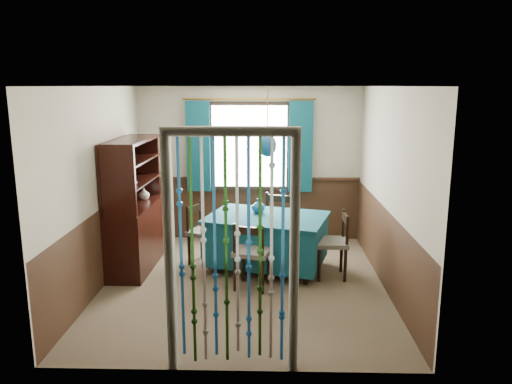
{
  "coord_description": "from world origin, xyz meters",
  "views": [
    {
      "loc": [
        0.32,
        -6.04,
        2.51
      ],
      "look_at": [
        0.15,
        0.43,
        1.12
      ],
      "focal_mm": 35.0,
      "sensor_mm": 36.0,
      "label": 1
    }
  ],
  "objects_px": {
    "chair_left": "(203,232)",
    "vase_sideboard": "(144,193)",
    "chair_right": "(333,243)",
    "bowl_shelf": "(131,184)",
    "pendant_lamp": "(267,145)",
    "dining_table": "(267,238)",
    "vase_table": "(258,206)",
    "chair_far": "(276,223)",
    "sideboard": "(135,224)",
    "chair_near": "(252,253)"
  },
  "relations": [
    {
      "from": "chair_right",
      "to": "vase_sideboard",
      "type": "distance_m",
      "value": 2.78
    },
    {
      "from": "chair_left",
      "to": "bowl_shelf",
      "type": "bearing_deg",
      "value": -36.55
    },
    {
      "from": "chair_near",
      "to": "vase_sideboard",
      "type": "relative_size",
      "value": 4.77
    },
    {
      "from": "vase_table",
      "to": "chair_right",
      "type": "bearing_deg",
      "value": -24.27
    },
    {
      "from": "chair_left",
      "to": "vase_sideboard",
      "type": "height_order",
      "value": "vase_sideboard"
    },
    {
      "from": "chair_near",
      "to": "chair_right",
      "type": "relative_size",
      "value": 0.99
    },
    {
      "from": "chair_left",
      "to": "bowl_shelf",
      "type": "xyz_separation_m",
      "value": [
        -0.86,
        -0.51,
        0.8
      ]
    },
    {
      "from": "chair_near",
      "to": "chair_right",
      "type": "height_order",
      "value": "chair_right"
    },
    {
      "from": "dining_table",
      "to": "vase_table",
      "type": "distance_m",
      "value": 0.47
    },
    {
      "from": "vase_sideboard",
      "to": "pendant_lamp",
      "type": "bearing_deg",
      "value": -11.47
    },
    {
      "from": "chair_near",
      "to": "chair_far",
      "type": "distance_m",
      "value": 1.36
    },
    {
      "from": "vase_sideboard",
      "to": "dining_table",
      "type": "bearing_deg",
      "value": -11.47
    },
    {
      "from": "chair_right",
      "to": "sideboard",
      "type": "height_order",
      "value": "sideboard"
    },
    {
      "from": "chair_far",
      "to": "vase_table",
      "type": "relative_size",
      "value": 5.01
    },
    {
      "from": "dining_table",
      "to": "bowl_shelf",
      "type": "distance_m",
      "value": 1.97
    },
    {
      "from": "sideboard",
      "to": "bowl_shelf",
      "type": "relative_size",
      "value": 9.43
    },
    {
      "from": "bowl_shelf",
      "to": "pendant_lamp",
      "type": "bearing_deg",
      "value": 9.02
    },
    {
      "from": "dining_table",
      "to": "vase_sideboard",
      "type": "bearing_deg",
      "value": -175.5
    },
    {
      "from": "chair_left",
      "to": "sideboard",
      "type": "height_order",
      "value": "sideboard"
    },
    {
      "from": "vase_sideboard",
      "to": "vase_table",
      "type": "bearing_deg",
      "value": -6.17
    },
    {
      "from": "dining_table",
      "to": "chair_right",
      "type": "relative_size",
      "value": 2.06
    },
    {
      "from": "chair_far",
      "to": "dining_table",
      "type": "bearing_deg",
      "value": 93.63
    },
    {
      "from": "chair_left",
      "to": "vase_table",
      "type": "distance_m",
      "value": 0.88
    },
    {
      "from": "sideboard",
      "to": "pendant_lamp",
      "type": "height_order",
      "value": "pendant_lamp"
    },
    {
      "from": "bowl_shelf",
      "to": "vase_sideboard",
      "type": "distance_m",
      "value": 0.69
    },
    {
      "from": "chair_left",
      "to": "sideboard",
      "type": "distance_m",
      "value": 0.96
    },
    {
      "from": "chair_near",
      "to": "bowl_shelf",
      "type": "xyz_separation_m",
      "value": [
        -1.59,
        0.41,
        0.79
      ]
    },
    {
      "from": "chair_near",
      "to": "chair_left",
      "type": "bearing_deg",
      "value": 142.58
    },
    {
      "from": "pendant_lamp",
      "to": "chair_far",
      "type": "bearing_deg",
      "value": 77.96
    },
    {
      "from": "sideboard",
      "to": "dining_table",
      "type": "bearing_deg",
      "value": 0.95
    },
    {
      "from": "chair_right",
      "to": "chair_left",
      "type": "bearing_deg",
      "value": 74.45
    },
    {
      "from": "dining_table",
      "to": "chair_right",
      "type": "bearing_deg",
      "value": -1.15
    },
    {
      "from": "chair_right",
      "to": "bowl_shelf",
      "type": "distance_m",
      "value": 2.77
    },
    {
      "from": "chair_near",
      "to": "bowl_shelf",
      "type": "relative_size",
      "value": 4.57
    },
    {
      "from": "chair_far",
      "to": "vase_sideboard",
      "type": "height_order",
      "value": "vase_sideboard"
    },
    {
      "from": "vase_table",
      "to": "pendant_lamp",
      "type": "bearing_deg",
      "value": -55.94
    },
    {
      "from": "sideboard",
      "to": "vase_table",
      "type": "distance_m",
      "value": 1.73
    },
    {
      "from": "chair_left",
      "to": "vase_table",
      "type": "xyz_separation_m",
      "value": [
        0.79,
        -0.04,
        0.39
      ]
    },
    {
      "from": "dining_table",
      "to": "vase_table",
      "type": "xyz_separation_m",
      "value": [
        -0.12,
        0.18,
        0.41
      ]
    },
    {
      "from": "pendant_lamp",
      "to": "bowl_shelf",
      "type": "bearing_deg",
      "value": -170.98
    },
    {
      "from": "dining_table",
      "to": "sideboard",
      "type": "xyz_separation_m",
      "value": [
        -1.83,
        0.02,
        0.18
      ]
    },
    {
      "from": "chair_near",
      "to": "sideboard",
      "type": "height_order",
      "value": "sideboard"
    },
    {
      "from": "chair_far",
      "to": "chair_right",
      "type": "distance_m",
      "value": 1.17
    },
    {
      "from": "sideboard",
      "to": "bowl_shelf",
      "type": "height_order",
      "value": "sideboard"
    },
    {
      "from": "vase_table",
      "to": "bowl_shelf",
      "type": "xyz_separation_m",
      "value": [
        -1.65,
        -0.46,
        0.41
      ]
    },
    {
      "from": "sideboard",
      "to": "vase_sideboard",
      "type": "distance_m",
      "value": 0.51
    },
    {
      "from": "chair_left",
      "to": "vase_sideboard",
      "type": "relative_size",
      "value": 4.71
    },
    {
      "from": "chair_left",
      "to": "vase_sideboard",
      "type": "distance_m",
      "value": 1.02
    },
    {
      "from": "chair_right",
      "to": "pendant_lamp",
      "type": "relative_size",
      "value": 0.96
    },
    {
      "from": "dining_table",
      "to": "pendant_lamp",
      "type": "relative_size",
      "value": 1.98
    }
  ]
}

